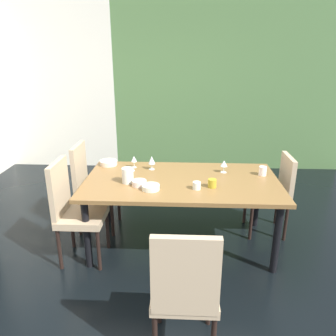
% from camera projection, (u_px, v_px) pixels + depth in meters
% --- Properties ---
extents(ground_plane, '(6.01, 5.96, 0.02)m').
position_uv_depth(ground_plane, '(156.00, 262.00, 3.31)').
color(ground_plane, black).
extents(back_panel_interior, '(2.06, 0.10, 2.84)m').
position_uv_depth(back_panel_interior, '(56.00, 87.00, 5.67)').
color(back_panel_interior, silver).
rests_on(back_panel_interior, ground_plane).
extents(garden_window_panel, '(3.95, 0.10, 2.84)m').
position_uv_depth(garden_window_panel, '(230.00, 88.00, 5.53)').
color(garden_window_panel, '#517642').
rests_on(garden_window_panel, ground_plane).
extents(dining_table, '(1.99, 1.09, 0.76)m').
position_uv_depth(dining_table, '(182.00, 186.00, 3.39)').
color(dining_table, brown).
rests_on(dining_table, ground_plane).
extents(chair_head_near, '(0.44, 0.44, 1.01)m').
position_uv_depth(chair_head_near, '(185.00, 288.00, 2.12)').
color(chair_head_near, tan).
rests_on(chair_head_near, ground_plane).
extents(chair_right_far, '(0.44, 0.44, 0.93)m').
position_uv_depth(chair_right_far, '(274.00, 189.00, 3.69)').
color(chair_right_far, tan).
rests_on(chair_right_far, ground_plane).
extents(chair_left_far, '(0.44, 0.44, 1.02)m').
position_uv_depth(chair_left_far, '(91.00, 183.00, 3.77)').
color(chair_left_far, tan).
rests_on(chair_left_far, ground_plane).
extents(chair_left_near, '(0.44, 0.44, 1.04)m').
position_uv_depth(chair_left_near, '(73.00, 207.00, 3.18)').
color(chair_left_near, tan).
rests_on(chair_left_near, ground_plane).
extents(wine_glass_front, '(0.08, 0.08, 0.13)m').
position_uv_depth(wine_glass_front, '(224.00, 164.00, 3.53)').
color(wine_glass_front, silver).
rests_on(wine_glass_front, dining_table).
extents(wine_glass_right, '(0.07, 0.07, 0.15)m').
position_uv_depth(wine_glass_right, '(152.00, 160.00, 3.62)').
color(wine_glass_right, silver).
rests_on(wine_glass_right, dining_table).
extents(wine_glass_left, '(0.06, 0.06, 0.14)m').
position_uv_depth(wine_glass_left, '(134.00, 159.00, 3.69)').
color(wine_glass_left, silver).
rests_on(wine_glass_left, dining_table).
extents(serving_bowl_near_window, '(0.20, 0.20, 0.05)m').
position_uv_depth(serving_bowl_near_window, '(109.00, 163.00, 3.79)').
color(serving_bowl_near_window, beige).
rests_on(serving_bowl_near_window, dining_table).
extents(serving_bowl_west, '(0.17, 0.17, 0.05)m').
position_uv_depth(serving_bowl_west, '(151.00, 187.00, 3.12)').
color(serving_bowl_west, silver).
rests_on(serving_bowl_west, dining_table).
extents(serving_bowl_south, '(0.14, 0.14, 0.05)m').
position_uv_depth(serving_bowl_south, '(139.00, 183.00, 3.21)').
color(serving_bowl_south, '#F3DCCF').
rests_on(serving_bowl_south, dining_table).
extents(cup_near_shelf, '(0.08, 0.08, 0.10)m').
position_uv_depth(cup_near_shelf, '(263.00, 171.00, 3.47)').
color(cup_near_shelf, white).
rests_on(cup_near_shelf, dining_table).
extents(cup_rear, '(0.08, 0.08, 0.07)m').
position_uv_depth(cup_rear, '(197.00, 186.00, 3.12)').
color(cup_rear, silver).
rests_on(cup_rear, dining_table).
extents(cup_east, '(0.08, 0.08, 0.08)m').
position_uv_depth(cup_east, '(212.00, 183.00, 3.16)').
color(cup_east, '#B19825').
rests_on(cup_east, dining_table).
extents(pitcher_north, '(0.13, 0.12, 0.16)m').
position_uv_depth(pitcher_north, '(128.00, 175.00, 3.26)').
color(pitcher_north, silver).
rests_on(pitcher_north, dining_table).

